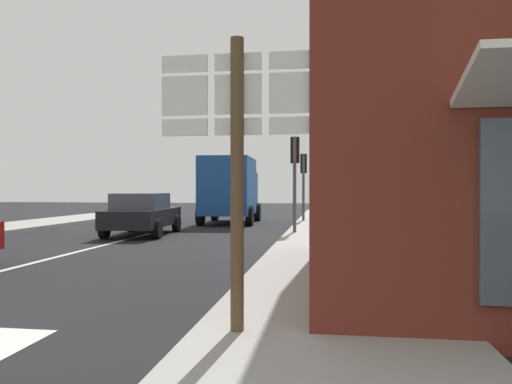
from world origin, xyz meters
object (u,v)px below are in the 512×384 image
Objects in this scene: sedan_far at (142,213)px; traffic_light_near_right at (295,163)px; route_sign_post at (237,153)px; traffic_light_far_right at (304,172)px; delivery_truck at (230,188)px.

sedan_far is 1.26× the size of traffic_light_near_right.
route_sign_post is 11.93m from traffic_light_near_right.
traffic_light_near_right is (5.30, 0.58, 1.77)m from sedan_far.
traffic_light_near_right is at bearing 90.90° from route_sign_post.
traffic_light_far_right is at bearing 90.60° from route_sign_post.
route_sign_post reaches higher than sedan_far.
route_sign_post is at bearing -89.40° from traffic_light_far_right.
delivery_truck is 6.66m from traffic_light_near_right.
traffic_light_far_right is (-0.00, 6.16, -0.11)m from traffic_light_near_right.
traffic_light_far_right is at bearing 90.00° from traffic_light_near_right.
route_sign_post is (3.61, -17.56, 0.35)m from delivery_truck.
traffic_light_near_right is at bearing -90.00° from traffic_light_far_right.
route_sign_post reaches higher than delivery_truck.
traffic_light_near_right is at bearing -58.75° from delivery_truck.
traffic_light_far_right reaches higher than sedan_far.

